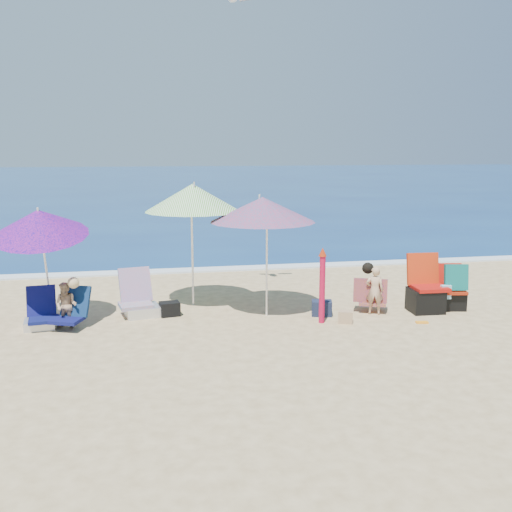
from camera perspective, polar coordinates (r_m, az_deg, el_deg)
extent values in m
plane|color=#D8BC84|center=(9.61, 2.89, -7.48)|extent=(120.00, 120.00, 0.00)
cube|color=navy|center=(54.00, -8.47, 7.27)|extent=(120.00, 80.00, 0.12)
cube|color=white|center=(14.45, -1.86, -1.23)|extent=(120.00, 0.50, 0.04)
cylinder|color=white|center=(10.30, 1.06, -0.56)|extent=(0.05, 0.05, 1.97)
cone|color=#ED1F44|center=(10.33, 0.65, 4.57)|extent=(2.48, 2.48, 0.44)
cylinder|color=white|center=(10.49, 0.34, 5.75)|extent=(0.04, 0.04, 0.12)
cylinder|color=white|center=(11.07, -6.25, 0.64)|extent=(0.05, 0.05, 2.16)
cone|color=green|center=(10.85, -6.22, 5.70)|extent=(2.14, 2.14, 0.51)
cylinder|color=silver|center=(10.74, -6.07, 6.87)|extent=(0.04, 0.04, 0.14)
cylinder|color=white|center=(10.66, -19.83, -1.28)|extent=(0.08, 0.47, 1.76)
cone|color=#AA1889|center=(10.28, -20.44, 3.08)|extent=(1.70, 1.76, 0.82)
cylinder|color=white|center=(10.20, -20.57, 4.16)|extent=(0.04, 0.06, 0.12)
cylinder|color=#B90D33|center=(10.03, 6.49, -3.23)|extent=(0.10, 0.10, 1.19)
cone|color=#A5270B|center=(9.90, 6.54, 0.40)|extent=(0.14, 0.14, 0.15)
cube|color=#0D144D|center=(10.32, -20.06, -5.88)|extent=(0.52, 0.47, 0.06)
cube|color=#0D104D|center=(10.54, -20.28, -4.12)|extent=(0.50, 0.33, 0.50)
cube|color=silver|center=(10.44, -20.39, -6.24)|extent=(0.54, 0.49, 0.15)
cube|color=#DF5A4E|center=(10.65, -11.67, -4.74)|extent=(0.65, 0.60, 0.07)
cube|color=#DE4E61|center=(10.87, -11.73, -2.76)|extent=(0.62, 0.43, 0.61)
cube|color=silver|center=(10.70, -11.06, -5.28)|extent=(0.68, 0.63, 0.18)
cube|color=#A7120B|center=(11.12, 16.61, -3.00)|extent=(0.62, 0.56, 0.06)
cube|color=red|center=(11.28, 16.00, -1.22)|extent=(0.61, 0.19, 0.60)
cube|color=black|center=(11.16, 16.25, -4.18)|extent=(0.60, 0.54, 0.43)
cube|color=#A0210B|center=(11.40, 18.59, -3.27)|extent=(0.54, 0.50, 0.05)
cube|color=red|center=(11.56, 18.32, -1.85)|extent=(0.49, 0.21, 0.48)
cube|color=black|center=(11.51, 18.55, -4.10)|extent=(0.52, 0.48, 0.34)
cube|color=#097562|center=(11.26, 19.00, -1.99)|extent=(0.44, 0.22, 0.48)
cube|color=#8FD4E5|center=(11.18, 18.07, -3.37)|extent=(0.19, 0.09, 0.26)
imported|color=tan|center=(10.72, 11.53, -3.33)|extent=(0.37, 0.31, 0.88)
cube|color=#4D1073|center=(10.95, 11.30, -4.46)|extent=(0.61, 0.58, 0.06)
cube|color=#4A0E68|center=(10.84, 11.12, -3.33)|extent=(0.64, 0.42, 0.45)
sphere|color=black|center=(10.96, 10.89, -1.18)|extent=(0.21, 0.21, 0.21)
imported|color=tan|center=(10.20, -18.08, -4.64)|extent=(0.46, 0.41, 0.78)
cube|color=#0E124E|center=(10.16, -18.02, -5.98)|extent=(0.59, 0.56, 0.06)
cube|color=#0D264C|center=(10.30, -17.22, -4.25)|extent=(0.54, 0.43, 0.51)
sphere|color=#D8B67D|center=(10.08, -17.43, -2.52)|extent=(0.19, 0.19, 0.19)
cube|color=black|center=(10.60, -8.45, -5.14)|extent=(0.38, 0.31, 0.25)
cube|color=tan|center=(10.19, 8.74, -5.92)|extent=(0.29, 0.25, 0.21)
cube|color=#1A2239|center=(10.58, 6.45, -5.08)|extent=(0.41, 0.35, 0.27)
cube|color=orange|center=(10.48, 15.93, -6.26)|extent=(0.22, 0.13, 0.03)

